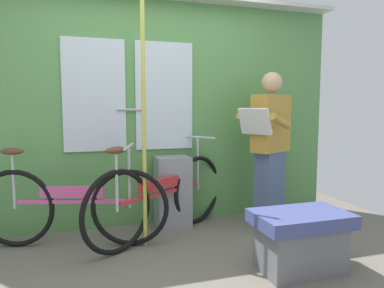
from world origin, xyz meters
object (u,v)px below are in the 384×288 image
handrail_pole (144,115)px  passenger_reading_newspaper (270,146)px  bicycle_leaning_behind (162,197)px  bench_seat_corner (300,240)px  trash_bin_by_wall (173,192)px  bicycle_near_door (71,205)px

handrail_pole → passenger_reading_newspaper: bearing=6.6°
bicycle_leaning_behind → handrail_pole: 0.81m
passenger_reading_newspaper → bench_seat_corner: passenger_reading_newspaper is taller
bicycle_leaning_behind → trash_bin_by_wall: size_ratio=2.09×
bicycle_leaning_behind → passenger_reading_newspaper: (1.13, -0.00, 0.45)m
bicycle_near_door → bicycle_leaning_behind: size_ratio=1.07×
bicycle_leaning_behind → passenger_reading_newspaper: passenger_reading_newspaper is taller
passenger_reading_newspaper → trash_bin_by_wall: 1.10m
passenger_reading_newspaper → bench_seat_corner: size_ratio=2.25×
bicycle_leaning_behind → handrail_pole: (-0.19, -0.16, 0.77)m
bicycle_leaning_behind → trash_bin_by_wall: bearing=23.4°
bicycle_near_door → bench_seat_corner: bicycle_near_door is taller
trash_bin_by_wall → handrail_pole: 0.96m
bicycle_near_door → passenger_reading_newspaper: 1.99m
bicycle_near_door → passenger_reading_newspaper: size_ratio=1.03×
passenger_reading_newspaper → handrail_pole: handrail_pole is taller
bicycle_near_door → handrail_pole: (0.62, -0.16, 0.79)m
bicycle_leaning_behind → passenger_reading_newspaper: bearing=-32.3°
handrail_pole → bench_seat_corner: 1.61m
bicycle_near_door → handrail_pole: 1.01m
trash_bin_by_wall → handrail_pole: handrail_pole is taller
trash_bin_by_wall → bench_seat_corner: bearing=-62.1°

